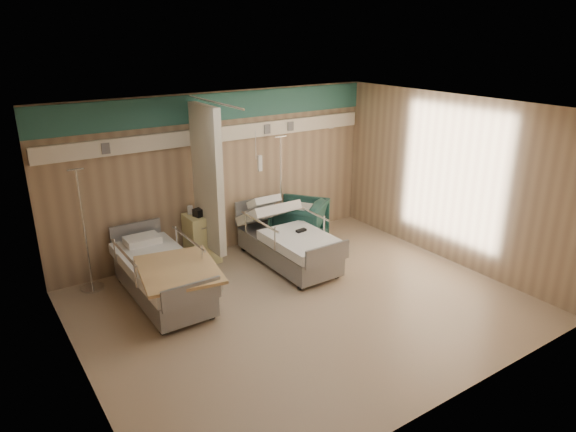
{
  "coord_description": "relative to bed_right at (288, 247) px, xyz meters",
  "views": [
    {
      "loc": [
        -3.82,
        -5.28,
        3.75
      ],
      "look_at": [
        0.13,
        0.6,
        1.17
      ],
      "focal_mm": 32.0,
      "sensor_mm": 36.0,
      "label": 1
    }
  ],
  "objects": [
    {
      "name": "tan_blanket",
      "position": [
        -2.12,
        -0.46,
        0.34
      ],
      "size": [
        1.24,
        1.45,
        0.04
      ],
      "primitive_type": "cube",
      "rotation": [
        0.0,
        0.0,
        -0.18
      ],
      "color": "tan",
      "rests_on": "bed_left"
    },
    {
      "name": "toiletry_bag",
      "position": [
        -1.16,
        0.85,
        0.6
      ],
      "size": [
        0.27,
        0.21,
        0.13
      ],
      "primitive_type": "cube",
      "rotation": [
        0.0,
        0.0,
        0.27
      ],
      "color": "black",
      "rests_on": "bedside_cabinet"
    },
    {
      "name": "white_cup",
      "position": [
        -1.27,
        1.03,
        0.6
      ],
      "size": [
        0.1,
        0.1,
        0.14
      ],
      "primitive_type": "cylinder",
      "rotation": [
        0.0,
        0.0,
        0.1
      ],
      "color": "white",
      "rests_on": "bedside_cabinet"
    },
    {
      "name": "call_remote",
      "position": [
        0.12,
        -0.21,
        0.33
      ],
      "size": [
        0.18,
        0.09,
        0.04
      ],
      "primitive_type": "cube",
      "rotation": [
        0.0,
        0.0,
        0.09
      ],
      "color": "black",
      "rests_on": "bed_right"
    },
    {
      "name": "ground",
      "position": [
        -0.6,
        -1.3,
        -0.32
      ],
      "size": [
        6.0,
        5.0,
        0.0
      ],
      "primitive_type": "cube",
      "color": "gray",
      "rests_on": "ground"
    },
    {
      "name": "waffle_blanket",
      "position": [
        0.64,
        0.59,
        0.56
      ],
      "size": [
        0.77,
        0.75,
        0.07
      ],
      "primitive_type": "cube",
      "rotation": [
        0.0,
        0.0,
        3.75
      ],
      "color": "silver",
      "rests_on": "visitor_armchair"
    },
    {
      "name": "iv_stand_right",
      "position": [
        0.5,
        0.98,
        0.09
      ],
      "size": [
        0.35,
        0.35,
        1.98
      ],
      "rotation": [
        0.0,
        0.0,
        -0.29
      ],
      "color": "silver",
      "rests_on": "ground"
    },
    {
      "name": "bedside_cabinet",
      "position": [
        -1.15,
        0.9,
        0.11
      ],
      "size": [
        0.5,
        0.48,
        0.85
      ],
      "primitive_type": "cube",
      "color": "beige",
      "rests_on": "ground"
    },
    {
      "name": "bed_left",
      "position": [
        -2.2,
        0.0,
        0.0
      ],
      "size": [
        1.0,
        2.16,
        0.63
      ],
      "primitive_type": null,
      "color": "silver",
      "rests_on": "ground"
    },
    {
      "name": "iv_stand_left",
      "position": [
        -2.99,
        0.94,
        0.07
      ],
      "size": [
        0.34,
        0.34,
        1.9
      ],
      "rotation": [
        0.0,
        0.0,
        -0.42
      ],
      "color": "silver",
      "rests_on": "ground"
    },
    {
      "name": "bed_right",
      "position": [
        0.0,
        0.0,
        0.0
      ],
      "size": [
        1.0,
        2.16,
        0.63
      ],
      "primitive_type": null,
      "color": "silver",
      "rests_on": "ground"
    },
    {
      "name": "visitor_armchair",
      "position": [
        0.65,
        0.6,
        0.11
      ],
      "size": [
        1.27,
        1.28,
        0.84
      ],
      "primitive_type": "imported",
      "rotation": [
        0.0,
        0.0,
        3.79
      ],
      "color": "#1D4943",
      "rests_on": "ground"
    },
    {
      "name": "room_walls",
      "position": [
        -0.63,
        -1.05,
        1.55
      ],
      "size": [
        6.04,
        5.04,
        2.82
      ],
      "color": "tan",
      "rests_on": "ground"
    }
  ]
}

